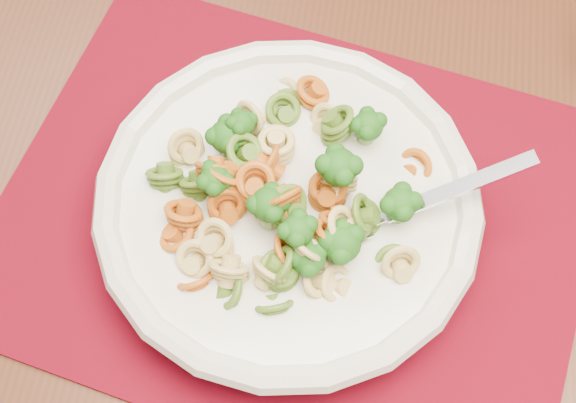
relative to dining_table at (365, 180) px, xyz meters
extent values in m
cube|color=#52361B|center=(-0.08, 0.06, -0.61)|extent=(4.00, 4.00, 0.01)
cube|color=#482314|center=(0.00, 0.00, 0.08)|extent=(1.55, 1.25, 0.04)
cube|color=#5E0410|center=(-0.08, -0.07, 0.10)|extent=(0.56, 0.52, 0.00)
cylinder|color=silver|center=(-0.09, -0.08, 0.11)|extent=(0.12, 0.12, 0.01)
cylinder|color=silver|center=(-0.09, -0.08, 0.13)|extent=(0.27, 0.27, 0.03)
torus|color=silver|center=(-0.09, -0.08, 0.14)|extent=(0.29, 0.29, 0.02)
camera|label=1|loc=(-0.14, -0.33, 0.66)|focal=50.00mm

